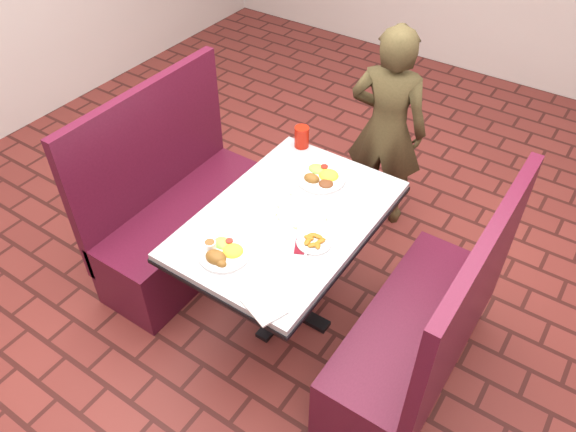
{
  "coord_description": "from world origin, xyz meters",
  "views": [
    {
      "loc": [
        1.19,
        -1.76,
        2.68
      ],
      "look_at": [
        0.0,
        0.0,
        0.75
      ],
      "focal_mm": 35.0,
      "sensor_mm": 36.0,
      "label": 1
    }
  ],
  "objects_px": {
    "booth_bench_right": "(419,338)",
    "far_dinner_plate": "(321,175)",
    "dining_table": "(288,230)",
    "booth_bench_left": "(182,218)",
    "near_dinner_plate": "(223,251)",
    "red_tumbler": "(302,137)",
    "diner_person": "(387,129)",
    "plantain_plate": "(314,242)"
  },
  "relations": [
    {
      "from": "near_dinner_plate",
      "to": "far_dinner_plate",
      "type": "distance_m",
      "value": 0.76
    },
    {
      "from": "diner_person",
      "to": "plantain_plate",
      "type": "height_order",
      "value": "diner_person"
    },
    {
      "from": "diner_person",
      "to": "far_dinner_plate",
      "type": "bearing_deg",
      "value": 76.78
    },
    {
      "from": "booth_bench_left",
      "to": "near_dinner_plate",
      "type": "bearing_deg",
      "value": -29.93
    },
    {
      "from": "booth_bench_right",
      "to": "far_dinner_plate",
      "type": "bearing_deg",
      "value": 156.39
    },
    {
      "from": "dining_table",
      "to": "far_dinner_plate",
      "type": "bearing_deg",
      "value": 93.16
    },
    {
      "from": "near_dinner_plate",
      "to": "plantain_plate",
      "type": "relative_size",
      "value": 1.46
    },
    {
      "from": "diner_person",
      "to": "near_dinner_plate",
      "type": "bearing_deg",
      "value": 75.51
    },
    {
      "from": "near_dinner_plate",
      "to": "red_tumbler",
      "type": "height_order",
      "value": "red_tumbler"
    },
    {
      "from": "booth_bench_right",
      "to": "far_dinner_plate",
      "type": "relative_size",
      "value": 4.41
    },
    {
      "from": "booth_bench_left",
      "to": "booth_bench_right",
      "type": "xyz_separation_m",
      "value": [
        1.6,
        0.0,
        0.0
      ]
    },
    {
      "from": "dining_table",
      "to": "near_dinner_plate",
      "type": "xyz_separation_m",
      "value": [
        -0.1,
        -0.4,
        0.12
      ]
    },
    {
      "from": "booth_bench_right",
      "to": "red_tumbler",
      "type": "height_order",
      "value": "booth_bench_right"
    },
    {
      "from": "booth_bench_left",
      "to": "near_dinner_plate",
      "type": "relative_size",
      "value": 4.87
    },
    {
      "from": "far_dinner_plate",
      "to": "red_tumbler",
      "type": "distance_m",
      "value": 0.33
    },
    {
      "from": "near_dinner_plate",
      "to": "plantain_plate",
      "type": "bearing_deg",
      "value": 44.27
    },
    {
      "from": "dining_table",
      "to": "booth_bench_right",
      "type": "xyz_separation_m",
      "value": [
        0.8,
        0.0,
        -0.32
      ]
    },
    {
      "from": "dining_table",
      "to": "booth_bench_right",
      "type": "height_order",
      "value": "booth_bench_right"
    },
    {
      "from": "booth_bench_left",
      "to": "red_tumbler",
      "type": "xyz_separation_m",
      "value": [
        0.52,
        0.56,
        0.49
      ]
    },
    {
      "from": "red_tumbler",
      "to": "diner_person",
      "type": "bearing_deg",
      "value": 59.65
    },
    {
      "from": "near_dinner_plate",
      "to": "plantain_plate",
      "type": "height_order",
      "value": "near_dinner_plate"
    },
    {
      "from": "diner_person",
      "to": "near_dinner_plate",
      "type": "relative_size",
      "value": 5.63
    },
    {
      "from": "booth_bench_left",
      "to": "far_dinner_plate",
      "type": "height_order",
      "value": "booth_bench_left"
    },
    {
      "from": "red_tumbler",
      "to": "dining_table",
      "type": "bearing_deg",
      "value": -63.3
    },
    {
      "from": "near_dinner_plate",
      "to": "booth_bench_left",
      "type": "bearing_deg",
      "value": 150.07
    },
    {
      "from": "dining_table",
      "to": "booth_bench_left",
      "type": "distance_m",
      "value": 0.86
    },
    {
      "from": "booth_bench_left",
      "to": "diner_person",
      "type": "bearing_deg",
      "value": 52.72
    },
    {
      "from": "red_tumbler",
      "to": "booth_bench_left",
      "type": "bearing_deg",
      "value": -132.81
    },
    {
      "from": "booth_bench_right",
      "to": "near_dinner_plate",
      "type": "relative_size",
      "value": 4.87
    },
    {
      "from": "booth_bench_left",
      "to": "booth_bench_right",
      "type": "relative_size",
      "value": 1.0
    },
    {
      "from": "far_dinner_plate",
      "to": "dining_table",
      "type": "bearing_deg",
      "value": -86.84
    },
    {
      "from": "diner_person",
      "to": "plantain_plate",
      "type": "relative_size",
      "value": 8.21
    },
    {
      "from": "diner_person",
      "to": "red_tumbler",
      "type": "bearing_deg",
      "value": 50.03
    },
    {
      "from": "booth_bench_left",
      "to": "plantain_plate",
      "type": "xyz_separation_m",
      "value": [
        1.01,
        -0.09,
        0.43
      ]
    },
    {
      "from": "booth_bench_right",
      "to": "far_dinner_plate",
      "type": "height_order",
      "value": "booth_bench_right"
    },
    {
      "from": "far_dinner_plate",
      "to": "red_tumbler",
      "type": "xyz_separation_m",
      "value": [
        -0.26,
        0.2,
        0.04
      ]
    },
    {
      "from": "dining_table",
      "to": "booth_bench_left",
      "type": "bearing_deg",
      "value": 180.0
    },
    {
      "from": "diner_person",
      "to": "near_dinner_plate",
      "type": "height_order",
      "value": "diner_person"
    },
    {
      "from": "booth_bench_right",
      "to": "near_dinner_plate",
      "type": "height_order",
      "value": "booth_bench_right"
    },
    {
      "from": "diner_person",
      "to": "red_tumbler",
      "type": "relative_size",
      "value": 10.75
    },
    {
      "from": "booth_bench_left",
      "to": "booth_bench_right",
      "type": "height_order",
      "value": "same"
    },
    {
      "from": "near_dinner_plate",
      "to": "diner_person",
      "type": "bearing_deg",
      "value": 85.13
    }
  ]
}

